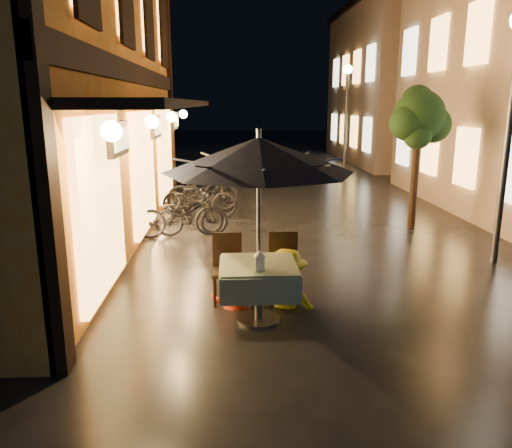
{
  "coord_description": "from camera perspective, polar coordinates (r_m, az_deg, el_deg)",
  "views": [
    {
      "loc": [
        -1.68,
        -6.25,
        2.75
      ],
      "look_at": [
        -1.33,
        0.36,
        1.15
      ],
      "focal_mm": 35.0,
      "sensor_mm": 36.0,
      "label": 1
    }
  ],
  "objects": [
    {
      "name": "ground",
      "position": [
        7.03,
        11.21,
        -9.71
      ],
      "size": [
        90.0,
        90.0,
        0.0
      ],
      "primitive_type": "plane",
      "color": "black",
      "rests_on": "ground"
    },
    {
      "name": "west_building",
      "position": [
        11.06,
        -25.7,
        17.32
      ],
      "size": [
        5.9,
        11.4,
        7.4
      ],
      "color": "orange",
      "rests_on": "ground"
    },
    {
      "name": "east_building_far",
      "position": [
        25.94,
        18.35,
        14.97
      ],
      "size": [
        7.3,
        10.3,
        7.3
      ],
      "color": "tan",
      "rests_on": "ground"
    },
    {
      "name": "street_tree",
      "position": [
        11.51,
        18.18,
        11.31
      ],
      "size": [
        1.43,
        1.2,
        3.15
      ],
      "color": "black",
      "rests_on": "ground"
    },
    {
      "name": "streetlamp_far",
      "position": [
        20.78,
        10.31,
        13.88
      ],
      "size": [
        0.36,
        0.36,
        4.23
      ],
      "color": "#59595E",
      "rests_on": "ground"
    },
    {
      "name": "cafe_table",
      "position": [
        6.39,
        0.28,
        -6.18
      ],
      "size": [
        0.99,
        0.99,
        0.78
      ],
      "color": "#59595E",
      "rests_on": "ground"
    },
    {
      "name": "patio_umbrella",
      "position": [
        6.04,
        0.3,
        7.88
      ],
      "size": [
        2.36,
        2.36,
        2.46
      ],
      "color": "#59595E",
      "rests_on": "ground"
    },
    {
      "name": "cafe_chair_left",
      "position": [
        7.09,
        -3.3,
        -4.59
      ],
      "size": [
        0.42,
        0.42,
        0.97
      ],
      "color": "black",
      "rests_on": "ground"
    },
    {
      "name": "cafe_chair_right",
      "position": [
        7.13,
        3.16,
        -4.48
      ],
      "size": [
        0.42,
        0.42,
        0.97
      ],
      "color": "black",
      "rests_on": "ground"
    },
    {
      "name": "table_lantern",
      "position": [
        6.03,
        0.43,
        -4.1
      ],
      "size": [
        0.16,
        0.16,
        0.25
      ],
      "color": "white",
      "rests_on": "cafe_table"
    },
    {
      "name": "person_orange",
      "position": [
        6.91,
        -2.72,
        -3.76
      ],
      "size": [
        0.77,
        0.66,
        1.38
      ],
      "primitive_type": "imported",
      "rotation": [
        0.0,
        0.0,
        2.92
      ],
      "color": "red",
      "rests_on": "ground"
    },
    {
      "name": "person_yellow",
      "position": [
        6.87,
        3.57,
        -3.08
      ],
      "size": [
        1.14,
        0.88,
        1.56
      ],
      "primitive_type": "imported",
      "rotation": [
        0.0,
        0.0,
        2.81
      ],
      "color": "yellow",
      "rests_on": "ground"
    },
    {
      "name": "bicycle_0",
      "position": [
        10.59,
        -8.68,
        1.11
      ],
      "size": [
        1.95,
        1.03,
        0.97
      ],
      "primitive_type": "imported",
      "rotation": [
        0.0,
        0.0,
        1.79
      ],
      "color": "black",
      "rests_on": "ground"
    },
    {
      "name": "bicycle_1",
      "position": [
        10.63,
        -7.38,
        1.09
      ],
      "size": [
        1.59,
        0.63,
        0.93
      ],
      "primitive_type": "imported",
      "rotation": [
        0.0,
        0.0,
        1.7
      ],
      "color": "black",
      "rests_on": "ground"
    },
    {
      "name": "bicycle_2",
      "position": [
        12.43,
        -6.48,
        3.04
      ],
      "size": [
        1.92,
        0.86,
        0.98
      ],
      "primitive_type": "imported",
      "rotation": [
        0.0,
        0.0,
        1.46
      ],
      "color": "black",
      "rests_on": "ground"
    },
    {
      "name": "bicycle_3",
      "position": [
        12.95,
        -6.09,
        3.8
      ],
      "size": [
        1.92,
        0.79,
        1.12
      ],
      "primitive_type": "imported",
      "rotation": [
        0.0,
        0.0,
        1.72
      ],
      "color": "black",
      "rests_on": "ground"
    },
    {
      "name": "bicycle_4",
      "position": [
        14.02,
        -5.22,
        3.96
      ],
      "size": [
        1.62,
        0.72,
        0.82
      ],
      "primitive_type": "imported",
      "rotation": [
        0.0,
        0.0,
        1.69
      ],
      "color": "black",
      "rests_on": "ground"
    }
  ]
}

